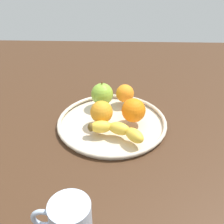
# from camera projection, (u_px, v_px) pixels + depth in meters

# --- Properties ---
(ground_plane) EXTENTS (1.66, 1.66, 0.04)m
(ground_plane) POSITION_uv_depth(u_px,v_px,m) (112.00, 130.00, 0.88)
(ground_plane) COLOR #402717
(fruit_bowl) EXTENTS (0.35, 0.35, 0.02)m
(fruit_bowl) POSITION_uv_depth(u_px,v_px,m) (112.00, 122.00, 0.86)
(fruit_bowl) COLOR beige
(fruit_bowl) RESTS_ON ground_plane
(banana) EXTENTS (0.17, 0.10, 0.04)m
(banana) POSITION_uv_depth(u_px,v_px,m) (117.00, 130.00, 0.78)
(banana) COLOR yellow
(banana) RESTS_ON fruit_bowl
(apple) EXTENTS (0.08, 0.08, 0.08)m
(apple) POSITION_uv_depth(u_px,v_px,m) (102.00, 94.00, 0.92)
(apple) COLOR #87B537
(apple) RESTS_ON fruit_bowl
(orange_front_left) EXTENTS (0.07, 0.07, 0.07)m
(orange_front_left) POSITION_uv_depth(u_px,v_px,m) (102.00, 112.00, 0.83)
(orange_front_left) COLOR orange
(orange_front_left) RESTS_ON fruit_bowl
(orange_back_right) EXTENTS (0.07, 0.07, 0.07)m
(orange_back_right) POSITION_uv_depth(u_px,v_px,m) (134.00, 110.00, 0.84)
(orange_back_right) COLOR orange
(orange_back_right) RESTS_ON fruit_bowl
(orange_center) EXTENTS (0.06, 0.06, 0.06)m
(orange_center) POSITION_uv_depth(u_px,v_px,m) (125.00, 93.00, 0.94)
(orange_center) COLOR orange
(orange_center) RESTS_ON fruit_bowl
(ambient_mug) EXTENTS (0.12, 0.08, 0.09)m
(ambient_mug) POSITION_uv_depth(u_px,v_px,m) (70.00, 221.00, 0.52)
(ambient_mug) COLOR silver
(ambient_mug) RESTS_ON ground_plane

